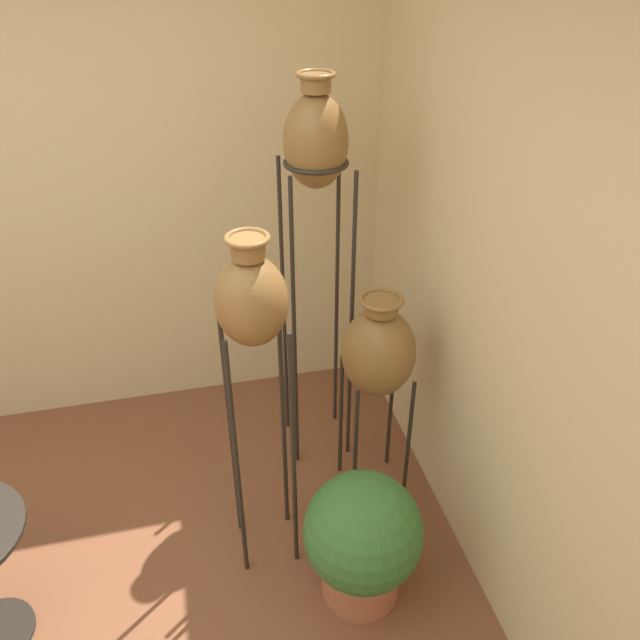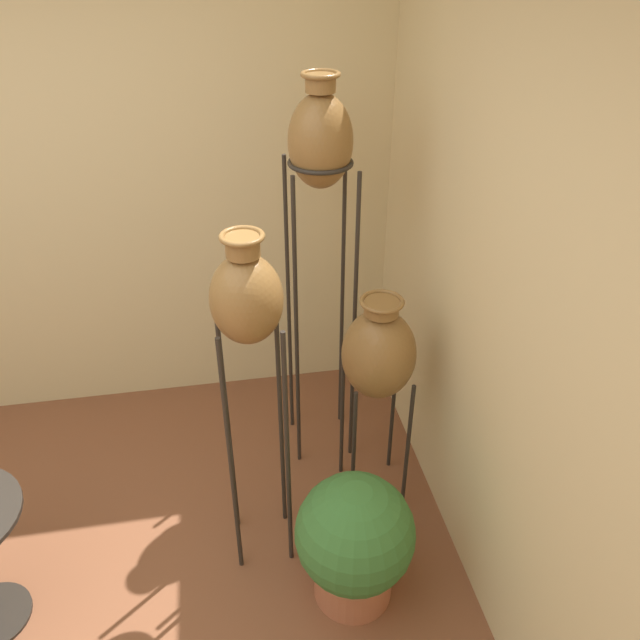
# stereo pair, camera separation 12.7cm
# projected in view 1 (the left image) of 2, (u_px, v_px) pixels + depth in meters

# --- Properties ---
(wall_back) EXTENTS (7.80, 0.06, 2.70)m
(wall_back) POSITION_uv_depth(u_px,v_px,m) (12.00, 194.00, 3.10)
(wall_back) COLOR beige
(wall_back) RESTS_ON ground_plane
(wall_right) EXTENTS (0.06, 7.80, 2.70)m
(wall_right) POSITION_uv_depth(u_px,v_px,m) (580.00, 366.00, 1.89)
(wall_right) COLOR beige
(wall_right) RESTS_ON ground_plane
(vase_stand_tall) EXTENTS (0.30, 0.30, 1.98)m
(vase_stand_tall) POSITION_uv_depth(u_px,v_px,m) (316.00, 154.00, 2.68)
(vase_stand_tall) COLOR #28231E
(vase_stand_tall) RESTS_ON ground_plane
(vase_stand_medium) EXTENTS (0.27, 0.27, 1.59)m
(vase_stand_medium) POSITION_uv_depth(u_px,v_px,m) (252.00, 310.00, 2.27)
(vase_stand_medium) COLOR #28231E
(vase_stand_medium) RESTS_ON ground_plane
(vase_stand_short) EXTENTS (0.34, 0.34, 1.13)m
(vase_stand_short) POSITION_uv_depth(u_px,v_px,m) (378.00, 353.00, 2.82)
(vase_stand_short) COLOR #28231E
(vase_stand_short) RESTS_ON ground_plane
(potted_plant) EXTENTS (0.50, 0.50, 0.63)m
(potted_plant) POSITION_uv_depth(u_px,v_px,m) (363.00, 539.00, 2.58)
(potted_plant) COLOR #B26647
(potted_plant) RESTS_ON ground_plane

